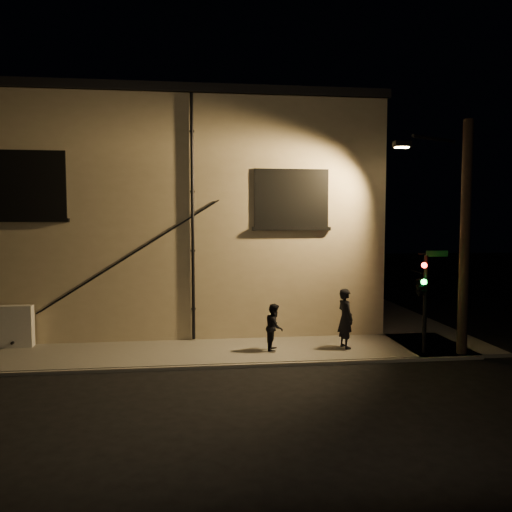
{
  "coord_description": "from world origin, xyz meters",
  "views": [
    {
      "loc": [
        -1.69,
        -14.1,
        4.27
      ],
      "look_at": [
        0.22,
        1.8,
        3.09
      ],
      "focal_mm": 35.0,
      "sensor_mm": 36.0,
      "label": 1
    }
  ],
  "objects": [
    {
      "name": "pedestrian_a",
      "position": [
        3.06,
        1.3,
        1.08
      ],
      "size": [
        0.61,
        0.79,
        1.93
      ],
      "primitive_type": "imported",
      "rotation": [
        0.0,
        0.0,
        1.8
      ],
      "color": "black",
      "rests_on": "sidewalk"
    },
    {
      "name": "utility_cabinet",
      "position": [
        -8.03,
        2.7,
        0.8
      ],
      "size": [
        2.07,
        0.35,
        1.36
      ],
      "primitive_type": "cube",
      "color": "beige",
      "rests_on": "sidewalk"
    },
    {
      "name": "streetlamp_pole",
      "position": [
        6.36,
        0.27,
        3.85
      ],
      "size": [
        2.03,
        1.39,
        7.26
      ],
      "color": "black",
      "rests_on": "ground"
    },
    {
      "name": "traffic_signal",
      "position": [
        5.12,
        0.3,
        2.25
      ],
      "size": [
        1.17,
        1.85,
        3.18
      ],
      "color": "black",
      "rests_on": "sidewalk"
    },
    {
      "name": "pedestrian_b",
      "position": [
        0.75,
        1.31,
        0.86
      ],
      "size": [
        0.73,
        0.84,
        1.48
      ],
      "primitive_type": "imported",
      "rotation": [
        0.0,
        0.0,
        1.31
      ],
      "color": "black",
      "rests_on": "sidewalk"
    },
    {
      "name": "building",
      "position": [
        -3.0,
        8.99,
        4.4
      ],
      "size": [
        16.2,
        12.23,
        8.8
      ],
      "color": "tan",
      "rests_on": "ground"
    },
    {
      "name": "ground",
      "position": [
        0.0,
        0.0,
        0.0
      ],
      "size": [
        90.0,
        90.0,
        0.0
      ],
      "primitive_type": "plane",
      "color": "black"
    },
    {
      "name": "sidewalk",
      "position": [
        1.22,
        4.39,
        0.06
      ],
      "size": [
        21.0,
        16.0,
        0.12
      ],
      "color": "#5F5C56",
      "rests_on": "ground"
    }
  ]
}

